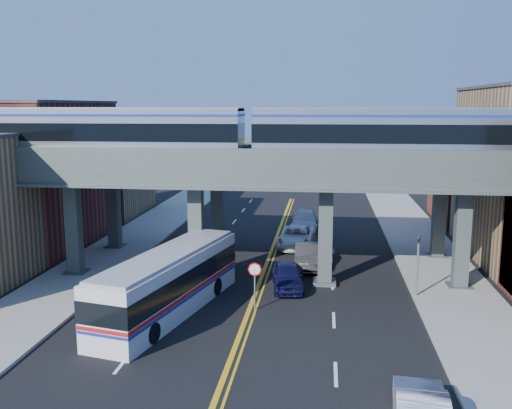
# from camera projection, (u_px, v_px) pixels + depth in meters

# --- Properties ---
(ground) EXTENTS (120.00, 120.00, 0.00)m
(ground) POSITION_uv_depth(u_px,v_px,m) (241.00, 331.00, 27.73)
(ground) COLOR black
(ground) RESTS_ON ground
(sidewalk_west) EXTENTS (5.00, 70.00, 0.16)m
(sidewalk_west) POSITION_uv_depth(u_px,v_px,m) (96.00, 265.00, 38.86)
(sidewalk_west) COLOR gray
(sidewalk_west) RESTS_ON ground
(sidewalk_east) EXTENTS (5.00, 70.00, 0.16)m
(sidewalk_east) POSITION_uv_depth(u_px,v_px,m) (443.00, 277.00, 36.13)
(sidewalk_east) COLOR gray
(sidewalk_east) RESTS_ON ground
(building_west_b) EXTENTS (8.00, 14.00, 11.00)m
(building_west_b) POSITION_uv_depth(u_px,v_px,m) (37.00, 174.00, 44.62)
(building_west_b) COLOR brown
(building_west_b) RESTS_ON ground
(building_west_c) EXTENTS (8.00, 10.00, 8.00)m
(building_west_c) POSITION_uv_depth(u_px,v_px,m) (102.00, 174.00, 57.60)
(building_west_c) COLOR #A07E52
(building_west_c) RESTS_ON ground
(building_east_c) EXTENTS (8.00, 10.00, 9.00)m
(building_east_c) POSITION_uv_depth(u_px,v_px,m) (482.00, 174.00, 53.11)
(building_east_c) COLOR brown
(building_east_c) RESTS_ON ground
(elevated_viaduct_near) EXTENTS (52.00, 3.60, 7.40)m
(elevated_viaduct_near) POSITION_uv_depth(u_px,v_px,m) (260.00, 179.00, 34.44)
(elevated_viaduct_near) COLOR #45504E
(elevated_viaduct_near) RESTS_ON ground
(elevated_viaduct_far) EXTENTS (52.00, 3.60, 7.40)m
(elevated_viaduct_far) POSITION_uv_depth(u_px,v_px,m) (271.00, 166.00, 41.28)
(elevated_viaduct_far) COLOR #45504E
(elevated_viaduct_far) RESTS_ON ground
(transit_train) EXTENTS (45.93, 2.88, 3.35)m
(transit_train) POSITION_uv_depth(u_px,v_px,m) (380.00, 134.00, 33.13)
(transit_train) COLOR black
(transit_train) RESTS_ON elevated_viaduct_near
(stop_sign) EXTENTS (0.76, 0.09, 2.63)m
(stop_sign) POSITION_uv_depth(u_px,v_px,m) (255.00, 278.00, 30.32)
(stop_sign) COLOR slate
(stop_sign) RESTS_ON ground
(traffic_signal) EXTENTS (0.15, 0.18, 4.10)m
(traffic_signal) POSITION_uv_depth(u_px,v_px,m) (418.00, 259.00, 32.10)
(traffic_signal) COLOR slate
(traffic_signal) RESTS_ON ground
(transit_bus) EXTENTS (5.32, 12.39, 3.11)m
(transit_bus) POSITION_uv_depth(u_px,v_px,m) (169.00, 283.00, 30.00)
(transit_bus) COLOR silver
(transit_bus) RESTS_ON ground
(car_lane_a) EXTENTS (2.30, 4.58, 1.50)m
(car_lane_a) POSITION_uv_depth(u_px,v_px,m) (288.00, 276.00, 34.07)
(car_lane_a) COLOR #11123F
(car_lane_a) RESTS_ON ground
(car_lane_b) EXTENTS (1.77, 4.81, 1.57)m
(car_lane_b) POSITION_uv_depth(u_px,v_px,m) (307.00, 256.00, 38.56)
(car_lane_b) COLOR #323134
(car_lane_b) RESTS_ON ground
(car_lane_c) EXTENTS (3.01, 5.83, 1.57)m
(car_lane_c) POSITION_uv_depth(u_px,v_px,m) (296.00, 237.00, 44.12)
(car_lane_c) COLOR white
(car_lane_c) RESTS_ON ground
(car_lane_d) EXTENTS (2.34, 5.63, 1.63)m
(car_lane_d) POSITION_uv_depth(u_px,v_px,m) (305.00, 220.00, 50.29)
(car_lane_d) COLOR #B0B1B5
(car_lane_d) RESTS_ON ground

